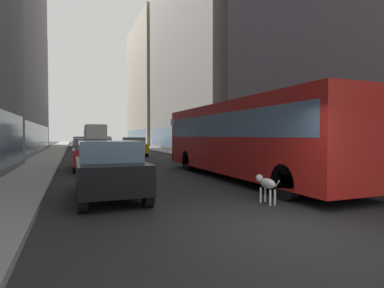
{
  "coord_description": "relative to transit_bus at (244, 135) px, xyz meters",
  "views": [
    {
      "loc": [
        -3.75,
        -4.61,
        1.77
      ],
      "look_at": [
        1.12,
        7.99,
        1.4
      ],
      "focal_mm": 28.91,
      "sensor_mm": 36.0,
      "label": 1
    }
  ],
  "objects": [
    {
      "name": "building_right_mid",
      "position": [
        9.1,
        23.04,
        13.48
      ],
      "size": [
        9.82,
        21.98,
        30.53
      ],
      "color": "gray",
      "rests_on": "ground"
    },
    {
      "name": "sidewalk_left",
      "position": [
        -8.5,
        28.55,
        -1.7
      ],
      "size": [
        2.4,
        110.0,
        0.15
      ],
      "primitive_type": "cube",
      "color": "gray",
      "rests_on": "ground"
    },
    {
      "name": "ground_plane",
      "position": [
        -2.8,
        28.55,
        -1.78
      ],
      "size": [
        120.0,
        120.0,
        0.0
      ],
      "primitive_type": "plane",
      "color": "#232326"
    },
    {
      "name": "car_red_coupe",
      "position": [
        -5.6,
        5.99,
        -0.95
      ],
      "size": [
        1.93,
        4.34,
        1.62
      ],
      "color": "red",
      "rests_on": "ground"
    },
    {
      "name": "car_grey_wagon",
      "position": [
        -5.6,
        37.73,
        -0.95
      ],
      "size": [
        1.92,
        4.21,
        1.62
      ],
      "color": "slate",
      "rests_on": "ground"
    },
    {
      "name": "car_black_suv",
      "position": [
        -5.6,
        -2.08,
        -0.96
      ],
      "size": [
        1.73,
        4.0,
        1.62
      ],
      "color": "black",
      "rests_on": "ground"
    },
    {
      "name": "transit_bus",
      "position": [
        0.0,
        0.0,
        0.0
      ],
      "size": [
        2.78,
        11.53,
        3.05
      ],
      "color": "red",
      "rests_on": "ground"
    },
    {
      "name": "car_blue_hatchback",
      "position": [
        -1.6,
        41.0,
        -0.96
      ],
      "size": [
        1.77,
        4.08,
        1.62
      ],
      "color": "#4C6BB7",
      "rests_on": "ground"
    },
    {
      "name": "car_yellow_taxi",
      "position": [
        -1.6,
        16.03,
        -0.95
      ],
      "size": [
        1.75,
        4.59,
        1.62
      ],
      "color": "yellow",
      "rests_on": "ground"
    },
    {
      "name": "building_right_far",
      "position": [
        9.1,
        43.57,
        9.07
      ],
      "size": [
        10.45,
        17.88,
        21.71
      ],
      "color": "#A0937F",
      "rests_on": "ground"
    },
    {
      "name": "box_truck",
      "position": [
        -4.0,
        29.13,
        -0.11
      ],
      "size": [
        2.3,
        7.5,
        3.05
      ],
      "color": "#19519E",
      "rests_on": "ground"
    },
    {
      "name": "building_left_far",
      "position": [
        -14.7,
        43.21,
        7.77
      ],
      "size": [
        8.12,
        16.23,
        19.12
      ],
      "color": "#4C515B",
      "rests_on": "ground"
    },
    {
      "name": "dalmatian_dog",
      "position": [
        -1.85,
        -4.28,
        -1.26
      ],
      "size": [
        0.22,
        0.96,
        0.72
      ],
      "color": "white",
      "rests_on": "ground"
    },
    {
      "name": "sidewalk_right",
      "position": [
        2.9,
        28.55,
        -1.7
      ],
      "size": [
        2.4,
        110.0,
        0.15
      ],
      "primitive_type": "cube",
      "color": "gray",
      "rests_on": "ground"
    }
  ]
}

